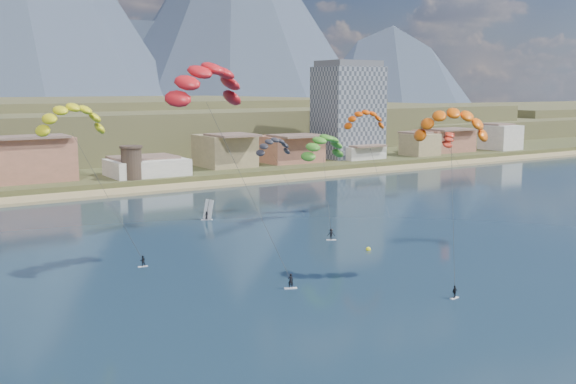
{
  "coord_description": "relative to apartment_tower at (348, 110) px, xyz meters",
  "views": [
    {
      "loc": [
        -51.73,
        -49.1,
        25.12
      ],
      "look_at": [
        0.0,
        32.0,
        10.0
      ],
      "focal_mm": 41.42,
      "sensor_mm": 36.0,
      "label": 1
    }
  ],
  "objects": [
    {
      "name": "distant_kite_dark",
      "position": [
        -67.57,
        -63.3,
        -3.77
      ],
      "size": [
        8.19,
        5.8,
        16.91
      ],
      "color": "#262626",
      "rests_on": "ground"
    },
    {
      "name": "kitesurfer_green",
      "position": [
        -64.4,
        -76.06,
        -3.04
      ],
      "size": [
        14.78,
        17.95,
        20.59
      ],
      "color": "silver",
      "rests_on": "ground"
    },
    {
      "name": "kitesurfer_red",
      "position": [
        -97.46,
        -95.01,
        8.65
      ],
      "size": [
        14.29,
        19.53,
        30.85
      ],
      "color": "silver",
      "rests_on": "ground"
    },
    {
      "name": "beach",
      "position": [
        -85.0,
        -22.0,
        -17.57
      ],
      "size": [
        2200.0,
        12.0,
        0.9
      ],
      "color": "tan",
      "rests_on": "ground"
    },
    {
      "name": "distant_kite_orange",
      "position": [
        -52.52,
        -73.49,
        1.68
      ],
      "size": [
        9.25,
        6.85,
        22.17
      ],
      "color": "#262626",
      "rests_on": "ground"
    },
    {
      "name": "kitesurfer_orange",
      "position": [
        -71.85,
        -115.23,
        3.16
      ],
      "size": [
        12.44,
        12.72,
        23.93
      ],
      "color": "silver",
      "rests_on": "ground"
    },
    {
      "name": "distant_kite_red",
      "position": [
        -23.06,
        -67.5,
        -3.95
      ],
      "size": [
        7.45,
        7.85,
        16.68
      ],
      "color": "#262626",
      "rests_on": "ground"
    },
    {
      "name": "foothills",
      "position": [
        -62.61,
        104.47,
        -8.74
      ],
      "size": [
        940.0,
        210.0,
        18.0
      ],
      "color": "brown",
      "rests_on": "ground"
    },
    {
      "name": "watchtower",
      "position": [
        -80.0,
        -14.0,
        -11.45
      ],
      "size": [
        5.82,
        5.82,
        8.6
      ],
      "color": "#47382D",
      "rests_on": "ground"
    },
    {
      "name": "ground",
      "position": [
        -85.0,
        -128.0,
        -17.82
      ],
      "size": [
        2400.0,
        2400.0,
        0.0
      ],
      "primitive_type": "plane",
      "color": "black",
      "rests_on": "ground"
    },
    {
      "name": "buoy",
      "position": [
        -71.76,
        -98.62,
        -17.68
      ],
      "size": [
        0.79,
        0.79,
        0.79
      ],
      "color": "yellow",
      "rests_on": "ground"
    },
    {
      "name": "apartment_tower",
      "position": [
        0.0,
        0.0,
        0.0
      ],
      "size": [
        20.0,
        16.0,
        32.0
      ],
      "color": "gray",
      "rests_on": "ground"
    },
    {
      "name": "kitesurfer_yellow",
      "position": [
        -111.19,
        -78.64,
        3.45
      ],
      "size": [
        12.53,
        13.56,
        24.81
      ],
      "color": "silver",
      "rests_on": "ground"
    },
    {
      "name": "windsurfer",
      "position": [
        -82.43,
        -63.13,
        -16.58
      ],
      "size": [
        2.34,
        2.52,
        3.91
      ],
      "color": "silver",
      "rests_on": "ground"
    }
  ]
}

